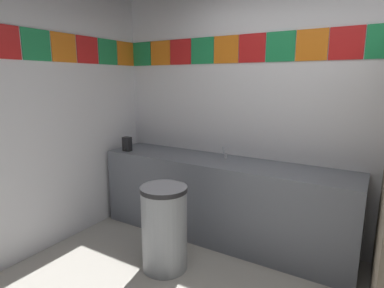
% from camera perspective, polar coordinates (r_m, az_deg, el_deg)
% --- Properties ---
extents(wall_back, '(4.45, 0.09, 2.66)m').
position_cam_1_polar(wall_back, '(3.10, 22.90, 5.39)').
color(wall_back, silver).
rests_on(wall_back, ground_plane).
extents(wall_side, '(0.09, 3.11, 2.66)m').
position_cam_1_polar(wall_side, '(3.09, -30.40, 4.69)').
color(wall_side, silver).
rests_on(wall_side, ground_plane).
extents(vanity_counter, '(2.60, 0.56, 0.83)m').
position_cam_1_polar(vanity_counter, '(3.27, 5.17, -9.99)').
color(vanity_counter, slate).
rests_on(vanity_counter, ground_plane).
extents(faucet_center, '(0.04, 0.10, 0.14)m').
position_cam_1_polar(faucet_center, '(3.21, 6.02, -1.77)').
color(faucet_center, silver).
rests_on(faucet_center, vanity_counter).
extents(soap_dispenser, '(0.09, 0.09, 0.16)m').
position_cam_1_polar(soap_dispenser, '(3.62, -11.76, -0.00)').
color(soap_dispenser, black).
rests_on(soap_dispenser, vanity_counter).
extents(trash_bin, '(0.40, 0.40, 0.75)m').
position_cam_1_polar(trash_bin, '(2.80, -5.05, -15.00)').
color(trash_bin, '#999EA3').
rests_on(trash_bin, ground_plane).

